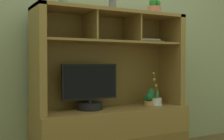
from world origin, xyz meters
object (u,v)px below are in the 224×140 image
object	(u,v)px
magazine_stack_left	(145,41)
potted_orchid	(155,101)
potted_succulent	(154,8)
ceramic_vase	(112,1)
tv_monitor	(90,91)
diffuser_bottle	(63,1)
potted_fern	(149,98)
media_console	(112,117)

from	to	relation	value
magazine_stack_left	potted_orchid	bearing A→B (deg)	-57.75
potted_succulent	ceramic_vase	distance (m)	0.48
tv_monitor	ceramic_vase	world-z (taller)	ceramic_vase
potted_orchid	diffuser_bottle	distance (m)	1.31
potted_fern	potted_orchid	bearing A→B (deg)	3.13
media_console	potted_succulent	bearing A→B (deg)	-2.33
ceramic_vase	diffuser_bottle	bearing A→B (deg)	178.92
tv_monitor	ceramic_vase	distance (m)	0.85
potted_orchid	ceramic_vase	world-z (taller)	ceramic_vase
potted_orchid	potted_fern	bearing A→B (deg)	-176.87
diffuser_bottle	ceramic_vase	world-z (taller)	diffuser_bottle
ceramic_vase	potted_fern	bearing A→B (deg)	-4.41
potted_fern	diffuser_bottle	bearing A→B (deg)	177.40
magazine_stack_left	ceramic_vase	world-z (taller)	ceramic_vase
tv_monitor	diffuser_bottle	bearing A→B (deg)	-177.04
tv_monitor	potted_orchid	distance (m)	0.71
media_console	potted_orchid	distance (m)	0.50
media_console	ceramic_vase	size ratio (longest dim) A/B	8.21
tv_monitor	diffuser_bottle	world-z (taller)	diffuser_bottle
tv_monitor	media_console	bearing A→B (deg)	-1.22
diffuser_bottle	ceramic_vase	bearing A→B (deg)	-1.08
potted_orchid	ceramic_vase	distance (m)	1.06
tv_monitor	magazine_stack_left	distance (m)	0.80
tv_monitor	potted_succulent	world-z (taller)	potted_succulent
magazine_stack_left	tv_monitor	bearing A→B (deg)	-175.92
potted_orchid	potted_succulent	xyz separation A→B (m)	(-0.00, 0.02, 0.93)
potted_orchid	potted_succulent	size ratio (longest dim) A/B	1.53
media_console	diffuser_bottle	xyz separation A→B (m)	(-0.47, -0.01, 1.04)
potted_fern	potted_succulent	size ratio (longest dim) A/B	0.79
tv_monitor	potted_orchid	world-z (taller)	tv_monitor
potted_orchid	potted_succulent	world-z (taller)	potted_succulent
potted_orchid	diffuser_bottle	bearing A→B (deg)	177.89
media_console	tv_monitor	size ratio (longest dim) A/B	2.73
tv_monitor	diffuser_bottle	xyz separation A→B (m)	(-0.25, -0.01, 0.78)
potted_orchid	potted_fern	world-z (taller)	potted_orchid
media_console	ceramic_vase	bearing A→B (deg)	-90.00
potted_orchid	media_console	bearing A→B (deg)	174.81
magazine_stack_left	potted_fern	bearing A→B (deg)	-102.75
potted_orchid	magazine_stack_left	xyz separation A→B (m)	(-0.06, 0.09, 0.60)
media_console	potted_orchid	world-z (taller)	media_console
media_console	potted_succulent	xyz separation A→B (m)	(0.48, -0.02, 1.06)
media_console	diffuser_bottle	size ratio (longest dim) A/B	5.14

